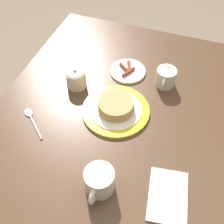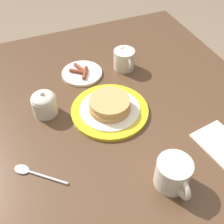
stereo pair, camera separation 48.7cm
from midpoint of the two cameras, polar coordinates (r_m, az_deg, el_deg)
The scene contains 9 objects.
ground_plane at distance 1.64m, azimuth -7.08°, elevation -22.39°, with size 8.00×8.00×0.00m, color #7A6651.
dining_table at distance 1.08m, azimuth -10.08°, elevation -9.65°, with size 1.17×1.00×0.76m.
pancake_plate at distance 0.97m, azimuth -13.65°, elevation -5.18°, with size 0.26×0.26×0.06m.
side_plate_bacon at distance 1.14m, azimuth -17.17°, elevation 2.46°, with size 0.15×0.15×0.02m.
coffee_mug at distance 0.78m, azimuth -4.75°, elevation -19.63°, with size 0.12×0.09×0.09m.
creamer_pitcher at distance 1.12m, azimuth -9.00°, elevation 5.39°, with size 0.12×0.08×0.09m.
sugar_bowl at distance 1.03m, azimuth -25.61°, elevation -4.11°, with size 0.08×0.08×0.09m.
napkin at distance 0.88m, azimuth 7.76°, elevation -13.57°, with size 0.19×0.14×0.01m.
spoon at distance 0.94m, azimuth -29.62°, elevation -16.56°, with size 0.12×0.14×0.01m.
Camera 2 is at (0.61, -0.29, 1.43)m, focal length 45.00 mm.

